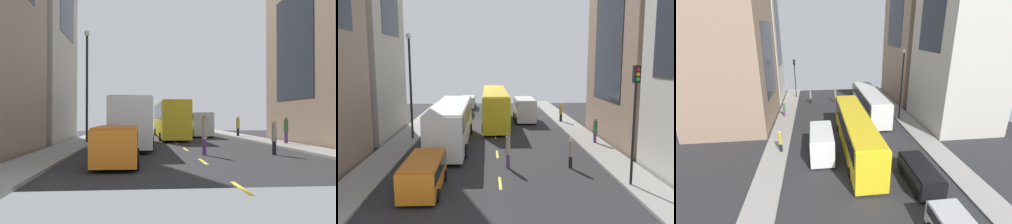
# 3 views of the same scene
# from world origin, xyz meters

# --- Properties ---
(ground_plane) EXTENTS (41.82, 41.82, 0.00)m
(ground_plane) POSITION_xyz_m (0.00, 0.00, 0.00)
(ground_plane) COLOR #28282B
(sidewalk_west) EXTENTS (2.30, 44.00, 0.15)m
(sidewalk_west) POSITION_xyz_m (-7.76, 0.00, 0.07)
(sidewalk_west) COLOR gray
(sidewalk_west) RESTS_ON ground
(sidewalk_east) EXTENTS (2.30, 44.00, 0.15)m
(sidewalk_east) POSITION_xyz_m (7.76, 0.00, 0.07)
(sidewalk_east) COLOR gray
(sidewalk_east) RESTS_ON ground
(lane_stripe_0) EXTENTS (0.16, 2.00, 0.01)m
(lane_stripe_0) POSITION_xyz_m (0.00, -21.00, 0.01)
(lane_stripe_0) COLOR yellow
(lane_stripe_0) RESTS_ON ground
(lane_stripe_1) EXTENTS (0.16, 2.00, 0.01)m
(lane_stripe_1) POSITION_xyz_m (0.00, -15.00, 0.01)
(lane_stripe_1) COLOR yellow
(lane_stripe_1) RESTS_ON ground
(lane_stripe_2) EXTENTS (0.16, 2.00, 0.01)m
(lane_stripe_2) POSITION_xyz_m (0.00, -9.00, 0.01)
(lane_stripe_2) COLOR yellow
(lane_stripe_2) RESTS_ON ground
(lane_stripe_3) EXTENTS (0.16, 2.00, 0.01)m
(lane_stripe_3) POSITION_xyz_m (0.00, -3.00, 0.01)
(lane_stripe_3) COLOR yellow
(lane_stripe_3) RESTS_ON ground
(lane_stripe_4) EXTENTS (0.16, 2.00, 0.01)m
(lane_stripe_4) POSITION_xyz_m (0.00, 3.00, 0.01)
(lane_stripe_4) COLOR yellow
(lane_stripe_4) RESTS_ON ground
(lane_stripe_5) EXTENTS (0.16, 2.00, 0.01)m
(lane_stripe_5) POSITION_xyz_m (0.00, 9.00, 0.01)
(lane_stripe_5) COLOR yellow
(lane_stripe_5) RESTS_ON ground
(building_east_0) EXTENTS (9.62, 7.27, 25.67)m
(building_east_0) POSITION_xyz_m (13.87, -15.40, 12.84)
(building_east_0) COLOR beige
(building_east_0) RESTS_ON ground
(building_east_1) EXTENTS (8.89, 11.39, 15.57)m
(building_east_1) POSITION_xyz_m (13.51, -5.32, 7.78)
(building_east_1) COLOR #937760
(building_east_1) RESTS_ON ground
(city_bus_white) EXTENTS (2.81, 12.51, 3.35)m
(city_bus_white) POSITION_xyz_m (-3.53, -5.98, 2.01)
(city_bus_white) COLOR silver
(city_bus_white) RESTS_ON ground
(streetcar_yellow) EXTENTS (2.70, 14.51, 3.59)m
(streetcar_yellow) POSITION_xyz_m (0.10, 3.59, 2.13)
(streetcar_yellow) COLOR yellow
(streetcar_yellow) RESTS_ON ground
(delivery_van_white) EXTENTS (2.25, 5.03, 2.58)m
(delivery_van_white) POSITION_xyz_m (3.40, 4.51, 1.51)
(delivery_van_white) COLOR white
(delivery_van_white) RESTS_ON ground
(car_black_0) EXTENTS (2.02, 4.68, 1.62)m
(car_black_0) POSITION_xyz_m (-3.85, 9.73, 0.96)
(car_black_0) COLOR black
(car_black_0) RESTS_ON ground
(car_orange_2) EXTENTS (1.98, 4.69, 1.71)m
(car_orange_2) POSITION_xyz_m (-4.01, -15.89, 1.01)
(car_orange_2) COLOR orange
(car_orange_2) RESTS_ON ground
(pedestrian_crossing_near) EXTENTS (0.31, 0.31, 1.98)m
(pedestrian_crossing_near) POSITION_xyz_m (4.54, -12.49, 1.06)
(pedestrian_crossing_near) COLOR black
(pedestrian_crossing_near) RESTS_ON ground
(pedestrian_waiting_curb) EXTENTS (0.29, 0.29, 2.27)m
(pedestrian_waiting_curb) POSITION_xyz_m (0.60, -12.29, 1.23)
(pedestrian_waiting_curb) COLOR #593372
(pedestrian_waiting_curb) RESTS_ON ground
(pedestrian_walking_far) EXTENTS (0.34, 0.34, 1.98)m
(pedestrian_walking_far) POSITION_xyz_m (7.98, -6.39, 1.20)
(pedestrian_walking_far) COLOR #593372
(pedestrian_walking_far) RESTS_ON ground
(pedestrian_crossing_mid) EXTENTS (0.38, 0.38, 2.08)m
(pedestrian_crossing_mid) POSITION_xyz_m (7.25, 3.44, 1.25)
(pedestrian_crossing_mid) COLOR black
(pedestrian_crossing_mid) RESTS_ON ground
(traffic_light_near_corner) EXTENTS (0.32, 0.44, 6.36)m
(traffic_light_near_corner) POSITION_xyz_m (7.00, -15.95, 4.53)
(traffic_light_near_corner) COLOR black
(traffic_light_near_corner) RESTS_ON ground
(streetlamp_near) EXTENTS (0.44, 0.44, 8.75)m
(streetlamp_near) POSITION_xyz_m (-7.10, -4.04, 5.37)
(streetlamp_near) COLOR black
(streetlamp_near) RESTS_ON ground
(streetlamp_far) EXTENTS (0.44, 0.44, 8.81)m
(streetlamp_far) POSITION_xyz_m (-7.10, -3.99, 5.40)
(streetlamp_far) COLOR black
(streetlamp_far) RESTS_ON ground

